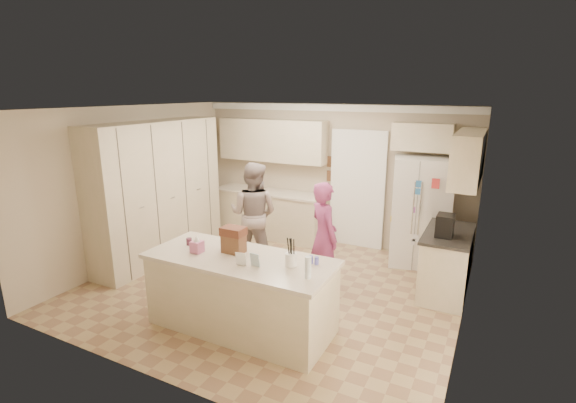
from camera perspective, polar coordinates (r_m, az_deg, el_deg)
The scene contains 41 objects.
floor at distance 6.33m, azimuth -2.29°, elevation -11.73°, with size 5.20×4.60×0.02m, color #9F875E.
ceiling at distance 5.66m, azimuth -2.57°, elevation 12.71°, with size 5.20×4.60×0.02m, color white.
wall_back at distance 7.90m, azimuth 5.83°, elevation 3.70°, with size 5.20×0.02×2.60m, color #BAAB91.
wall_front at distance 4.11m, azimuth -18.55°, elevation -7.69°, with size 5.20×0.02×2.60m, color #BAAB91.
wall_left at distance 7.46m, azimuth -20.19°, elevation 2.19°, with size 0.02×4.60×2.60m, color #BAAB91.
wall_right at distance 5.16m, azimuth 23.80°, elevation -3.62°, with size 0.02×4.60×2.60m, color #BAAB91.
crown_back at distance 7.71m, azimuth 5.94°, elevation 12.64°, with size 5.20×0.08×0.12m, color white.
pantry_bank at distance 7.41m, azimuth -17.34°, elevation 1.34°, with size 0.60×2.60×2.35m, color #C2BA96.
back_base_cab at distance 8.31m, azimuth -2.51°, elevation -1.78°, with size 2.20×0.60×0.88m, color #C2BA96.
back_countertop at distance 8.19m, azimuth -2.58°, elevation 1.29°, with size 2.24×0.63×0.04m, color #BDB5A1.
back_upper_cab at distance 8.13m, azimuth -2.19°, elevation 8.36°, with size 2.20×0.35×0.80m, color #C2BA96.
doorway_opening at distance 7.75m, azimuth 9.49°, elevation 1.46°, with size 0.90×0.06×2.10m, color black.
doorway_casing at distance 7.72m, azimuth 9.41°, elevation 1.40°, with size 1.02×0.03×2.22m, color white.
wall_frame_upper at distance 7.81m, azimuth 5.91°, elevation 5.43°, with size 0.15×0.02×0.20m, color brown.
wall_frame_lower at distance 7.86m, azimuth 5.86°, elevation 3.49°, with size 0.15×0.02×0.20m, color brown.
refrigerator at distance 7.19m, azimuth 17.59°, elevation -1.35°, with size 0.90×0.70×1.80m, color white.
fridge_seam at distance 6.85m, azimuth 17.08°, elevation -2.10°, with size 0.01×0.02×1.78m, color gray.
fridge_dispenser at distance 6.81m, azimuth 15.41°, elevation 0.12°, with size 0.22×0.03×0.35m, color black.
fridge_handle_l at distance 6.80m, azimuth 16.74°, elevation -0.87°, with size 0.02×0.02×0.85m, color silver.
fridge_handle_r at distance 6.79m, azimuth 17.57°, elevation -0.97°, with size 0.02×0.02×0.85m, color silver.
over_fridge_cab at distance 7.18m, azimuth 17.94°, elevation 8.39°, with size 0.95×0.35×0.45m, color #C2BA96.
right_base_cab at distance 6.40m, azimuth 20.83°, elevation -8.00°, with size 0.60×1.20×0.88m, color #C2BA96.
right_countertop at distance 6.25m, azimuth 21.13°, elevation -4.09°, with size 0.63×1.24×0.04m, color #2D2B28.
right_upper_cab at distance 6.20m, azimuth 23.49°, elevation 5.55°, with size 0.35×1.50×0.70m, color #C2BA96.
coffee_maker at distance 6.01m, azimuth 20.68°, elevation -3.07°, with size 0.22×0.28×0.30m, color black.
island_base at distance 5.20m, azimuth -6.45°, elevation -12.53°, with size 2.20×0.90×0.88m, color #C2BA96.
island_top at distance 5.00m, azimuth -6.60°, elevation -7.84°, with size 2.28×0.96×0.05m, color #BDB5A1.
utensil_crock at distance 4.70m, azimuth 0.40°, elevation -7.96°, with size 0.13×0.13×0.15m, color white.
tissue_box at distance 5.20m, azimuth -12.33°, elevation -6.06°, with size 0.13×0.13×0.14m, color #C26494.
tissue_plume at distance 5.16m, azimuth -12.40°, elevation -4.92°, with size 0.08×0.08×0.08m, color white.
dollhouse_body at distance 5.11m, azimuth -7.44°, elevation -5.75°, with size 0.26×0.18×0.22m, color brown.
dollhouse_roof at distance 5.05m, azimuth -7.50°, elevation -4.05°, with size 0.28×0.20×0.10m, color #592D1E.
jam_jar at distance 5.47m, azimuth -13.37°, elevation -5.35°, with size 0.07×0.07×0.09m, color #59263F.
greeting_card_a at distance 4.73m, azimuth -6.45°, elevation -7.83°, with size 0.12×0.01×0.16m, color white.
greeting_card_b at distance 4.69m, azimuth -4.57°, elevation -7.97°, with size 0.12×0.01×0.16m, color silver.
water_bottle at distance 4.40m, azimuth 2.75°, elevation -9.00°, with size 0.07×0.07×0.24m, color silver.
shaker_salt at distance 4.79m, azimuth 3.16°, elevation -7.93°, with size 0.05×0.05×0.09m, color #5252B9.
shaker_pepper at distance 4.76m, azimuth 3.93°, elevation -8.07°, with size 0.05×0.05×0.09m, color #5252B9.
teen_boy at distance 6.88m, azimuth -4.74°, elevation -1.72°, with size 0.84×0.65×1.72m, color gray.
teen_girl at distance 6.02m, azimuth 4.93°, elevation -4.79°, with size 0.58×0.38×1.60m, color #A1376A.
fridge_magnets at distance 6.84m, azimuth 17.07°, elevation -2.12°, with size 0.76×0.02×1.44m, color tan, non-canonical shape.
Camera 1 is at (2.79, -4.92, 2.83)m, focal length 26.00 mm.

